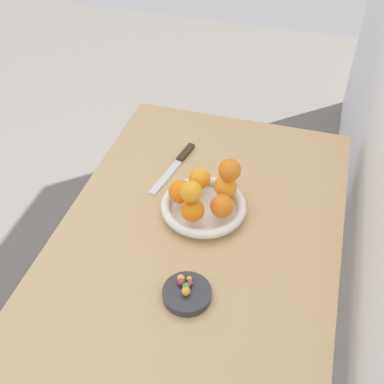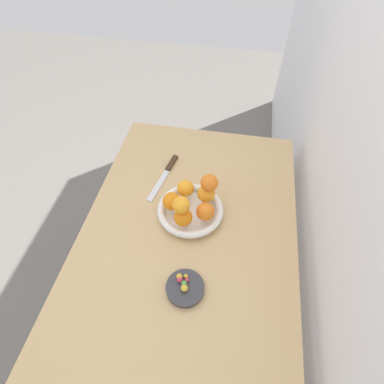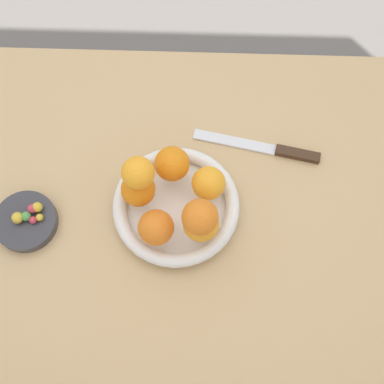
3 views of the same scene
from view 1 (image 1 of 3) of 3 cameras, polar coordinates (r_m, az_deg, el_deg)
name	(u,v)px [view 1 (image 1 of 3)]	position (r m, az deg, el deg)	size (l,w,h in m)	color
ground_plane	(198,361)	(1.94, 0.67, -19.37)	(6.00, 6.00, 0.00)	slate
dining_table	(199,249)	(1.39, 0.89, -6.82)	(1.10, 0.76, 0.74)	tan
fruit_bowl	(204,207)	(1.35, 1.38, -1.81)	(0.24, 0.24, 0.04)	white
candy_dish	(187,294)	(1.18, -0.60, -11.97)	(0.12, 0.12, 0.02)	#333338
orange_0	(180,192)	(1.32, -1.40, 0.06)	(0.07, 0.07, 0.07)	orange
orange_1	(193,210)	(1.27, 0.08, -2.18)	(0.06, 0.06, 0.06)	orange
orange_2	(222,206)	(1.29, 3.59, -1.67)	(0.06, 0.06, 0.06)	orange
orange_3	(225,186)	(1.34, 3.99, 0.70)	(0.07, 0.07, 0.07)	orange
orange_4	(199,179)	(1.37, 0.89, 1.60)	(0.06, 0.06, 0.06)	orange
orange_5	(230,170)	(1.30, 4.48, 2.62)	(0.06, 0.06, 0.06)	orange
orange_6	(191,192)	(1.23, -0.14, 0.00)	(0.06, 0.06, 0.06)	orange
candy_ball_0	(189,279)	(1.18, -0.32, -10.25)	(0.01, 0.01, 0.01)	gold
candy_ball_1	(181,282)	(1.17, -1.31, -10.60)	(0.02, 0.02, 0.02)	#C6384C
candy_ball_2	(186,286)	(1.16, -0.71, -11.12)	(0.02, 0.02, 0.02)	#4C9947
candy_ball_3	(181,278)	(1.18, -1.32, -10.19)	(0.02, 0.02, 0.02)	gold
candy_ball_4	(186,291)	(1.15, -0.73, -11.69)	(0.02, 0.02, 0.02)	gold
candy_ball_5	(190,283)	(1.17, -0.21, -10.75)	(0.01, 0.01, 0.01)	#C6384C
knife	(177,164)	(1.52, -1.84, 3.35)	(0.26, 0.07, 0.01)	#3F2819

